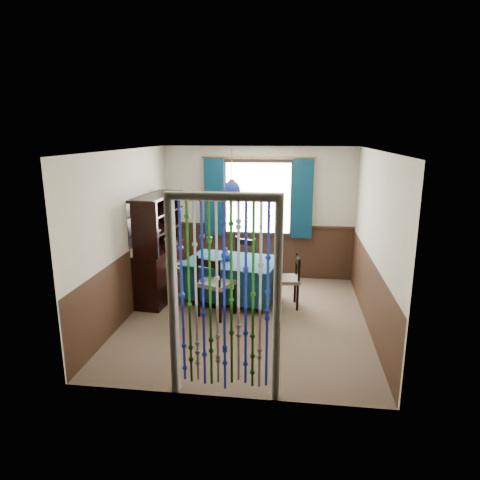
# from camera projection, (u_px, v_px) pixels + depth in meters

# --- Properties ---
(floor) EXTENTS (4.00, 4.00, 0.00)m
(floor) POSITION_uv_depth(u_px,v_px,m) (246.00, 318.00, 6.48)
(floor) COLOR brown
(floor) RESTS_ON ground
(ceiling) EXTENTS (4.00, 4.00, 0.00)m
(ceiling) POSITION_uv_depth(u_px,v_px,m) (246.00, 150.00, 5.87)
(ceiling) COLOR silver
(ceiling) RESTS_ON ground
(wall_back) EXTENTS (3.60, 0.00, 3.60)m
(wall_back) POSITION_uv_depth(u_px,v_px,m) (258.00, 213.00, 8.10)
(wall_back) COLOR beige
(wall_back) RESTS_ON ground
(wall_front) EXTENTS (3.60, 0.00, 3.60)m
(wall_front) POSITION_uv_depth(u_px,v_px,m) (223.00, 286.00, 4.26)
(wall_front) COLOR beige
(wall_front) RESTS_ON ground
(wall_left) EXTENTS (0.00, 4.00, 4.00)m
(wall_left) POSITION_uv_depth(u_px,v_px,m) (127.00, 235.00, 6.40)
(wall_left) COLOR beige
(wall_left) RESTS_ON ground
(wall_right) EXTENTS (0.00, 4.00, 4.00)m
(wall_right) POSITION_uv_depth(u_px,v_px,m) (374.00, 242.00, 5.96)
(wall_right) COLOR beige
(wall_right) RESTS_ON ground
(wainscot_back) EXTENTS (3.60, 0.00, 3.60)m
(wainscot_back) POSITION_uv_depth(u_px,v_px,m) (258.00, 252.00, 8.27)
(wainscot_back) COLOR #362014
(wainscot_back) RESTS_ON ground
(wainscot_front) EXTENTS (3.60, 0.00, 3.60)m
(wainscot_front) POSITION_uv_depth(u_px,v_px,m) (224.00, 353.00, 4.45)
(wainscot_front) COLOR #362014
(wainscot_front) RESTS_ON ground
(wainscot_left) EXTENTS (0.00, 4.00, 4.00)m
(wainscot_left) POSITION_uv_depth(u_px,v_px,m) (131.00, 282.00, 6.58)
(wainscot_left) COLOR #362014
(wainscot_left) RESTS_ON ground
(wainscot_right) EXTENTS (0.00, 4.00, 4.00)m
(wainscot_right) POSITION_uv_depth(u_px,v_px,m) (369.00, 293.00, 6.14)
(wainscot_right) COLOR #362014
(wainscot_right) RESTS_ON ground
(window) EXTENTS (1.32, 0.12, 1.42)m
(window) POSITION_uv_depth(u_px,v_px,m) (258.00, 198.00, 7.98)
(window) COLOR black
(window) RESTS_ON wall_back
(doorway) EXTENTS (1.16, 0.12, 2.18)m
(doorway) POSITION_uv_depth(u_px,v_px,m) (224.00, 303.00, 4.36)
(doorway) COLOR silver
(doorway) RESTS_ON ground
(dining_table) EXTENTS (1.64, 1.27, 0.71)m
(dining_table) POSITION_uv_depth(u_px,v_px,m) (232.00, 277.00, 7.06)
(dining_table) COLOR #0C2C40
(dining_table) RESTS_ON floor
(chair_near) EXTENTS (0.63, 0.62, 0.97)m
(chair_near) POSITION_uv_depth(u_px,v_px,m) (215.00, 284.00, 6.45)
(chair_near) COLOR black
(chair_near) RESTS_ON floor
(chair_far) EXTENTS (0.58, 0.57, 0.91)m
(chair_far) POSITION_uv_depth(u_px,v_px,m) (241.00, 262.00, 7.63)
(chair_far) COLOR black
(chair_far) RESTS_ON floor
(chair_left) EXTENTS (0.52, 0.54, 0.97)m
(chair_left) POSITION_uv_depth(u_px,v_px,m) (182.00, 267.00, 7.27)
(chair_left) COLOR black
(chair_left) RESTS_ON floor
(chair_right) EXTENTS (0.45, 0.46, 0.85)m
(chair_right) POSITION_uv_depth(u_px,v_px,m) (288.00, 280.00, 6.84)
(chair_right) COLOR black
(chair_right) RESTS_ON floor
(sideboard) EXTENTS (0.58, 1.38, 1.75)m
(sideboard) POSITION_uv_depth(u_px,v_px,m) (159.00, 263.00, 7.19)
(sideboard) COLOR black
(sideboard) RESTS_ON floor
(pendant_lamp) EXTENTS (0.28, 0.28, 0.83)m
(pendant_lamp) POSITION_uv_depth(u_px,v_px,m) (232.00, 191.00, 6.71)
(pendant_lamp) COLOR olive
(pendant_lamp) RESTS_ON ceiling
(vase_table) EXTENTS (0.23, 0.23, 0.18)m
(vase_table) POSITION_uv_depth(u_px,v_px,m) (227.00, 255.00, 6.98)
(vase_table) COLOR navy
(vase_table) RESTS_ON dining_table
(bowl_shelf) EXTENTS (0.21, 0.21, 0.05)m
(bowl_shelf) POSITION_uv_depth(u_px,v_px,m) (155.00, 232.00, 6.72)
(bowl_shelf) COLOR beige
(bowl_shelf) RESTS_ON sideboard
(vase_sideboard) EXTENTS (0.20, 0.20, 0.17)m
(vase_sideboard) POSITION_uv_depth(u_px,v_px,m) (168.00, 238.00, 7.41)
(vase_sideboard) COLOR beige
(vase_sideboard) RESTS_ON sideboard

